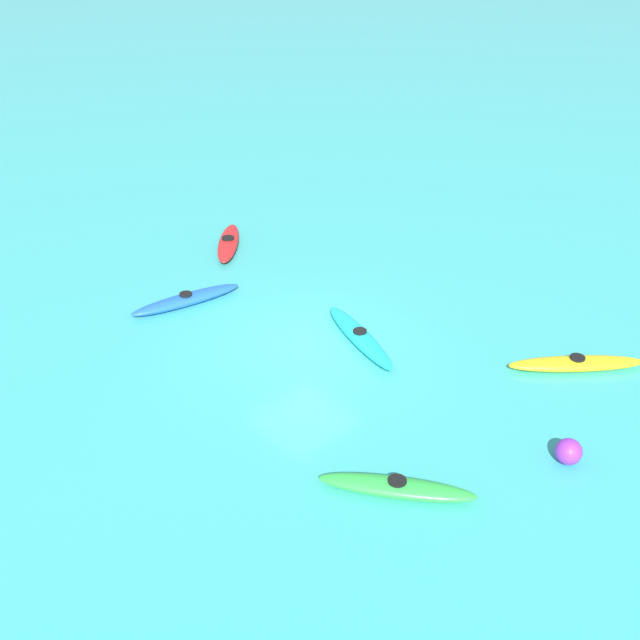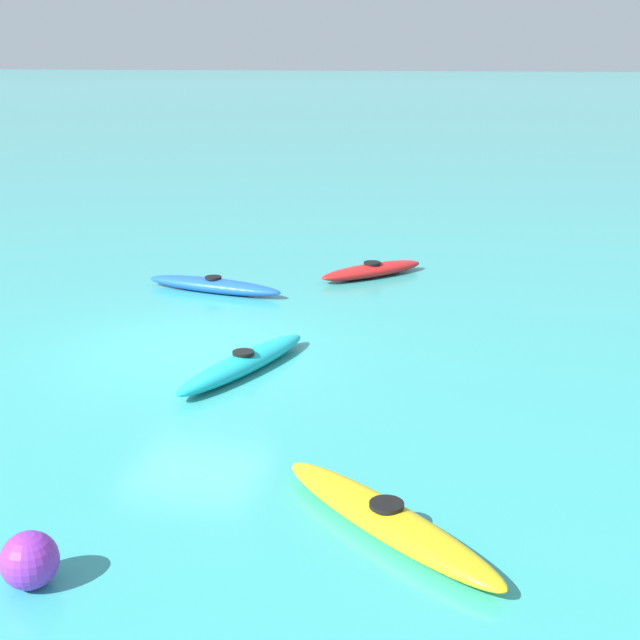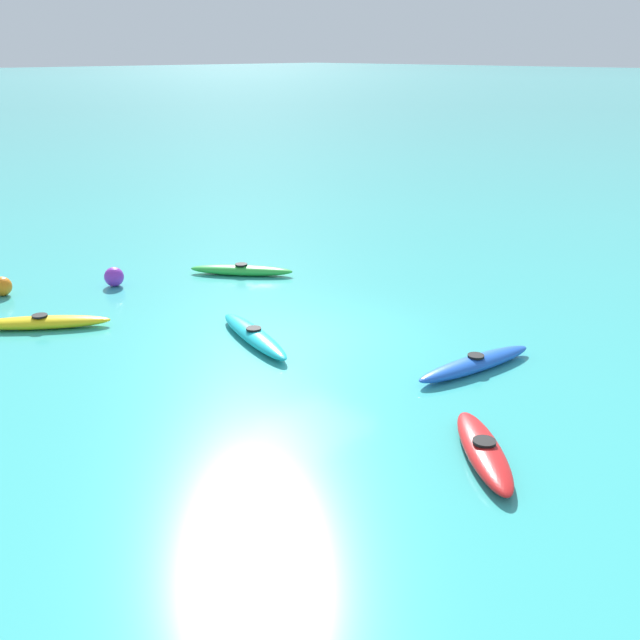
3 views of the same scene
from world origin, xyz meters
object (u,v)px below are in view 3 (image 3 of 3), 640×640
at_px(kayak_red, 484,451).
at_px(kayak_blue, 475,363).
at_px(kayak_yellow, 41,322).
at_px(kayak_cyan, 254,336).
at_px(kayak_green, 241,270).
at_px(buoy_purple, 114,277).
at_px(buoy_orange, 2,286).

distance_m(kayak_red, kayak_blue, 3.98).
bearing_deg(kayak_yellow, kayak_cyan, -145.04).
relative_size(kayak_green, buoy_purple, 5.06).
height_order(kayak_blue, buoy_orange, buoy_orange).
height_order(kayak_green, buoy_purple, buoy_purple).
relative_size(kayak_cyan, buoy_purple, 5.97).
distance_m(kayak_cyan, buoy_orange, 8.55).
height_order(kayak_cyan, buoy_purple, buoy_purple).
bearing_deg(kayak_cyan, kayak_green, -36.76).
xyz_separation_m(kayak_yellow, buoy_orange, (3.42, -0.50, 0.12)).
bearing_deg(buoy_orange, kayak_red, -172.92).
bearing_deg(kayak_red, buoy_purple, -3.78).
relative_size(kayak_red, kayak_yellow, 0.83).
relative_size(kayak_red, kayak_blue, 0.76).
distance_m(kayak_yellow, buoy_orange, 3.46).
bearing_deg(buoy_purple, kayak_green, -117.44).
height_order(kayak_red, kayak_yellow, same).
relative_size(kayak_red, kayak_cyan, 0.74).
distance_m(kayak_cyan, kayak_yellow, 5.70).
relative_size(kayak_blue, kayak_yellow, 1.10).
bearing_deg(kayak_cyan, buoy_purple, -0.43).
distance_m(kayak_blue, buoy_purple, 11.71).
distance_m(kayak_green, kayak_blue, 9.73).
distance_m(kayak_red, buoy_orange, 15.42).
relative_size(kayak_cyan, kayak_blue, 1.03).
height_order(kayak_red, kayak_green, same).
distance_m(kayak_yellow, buoy_purple, 3.83).
relative_size(kayak_cyan, kayak_yellow, 1.13).
xyz_separation_m(kayak_red, kayak_cyan, (7.21, -0.86, -0.00)).
distance_m(buoy_orange, buoy_purple, 3.19).
bearing_deg(buoy_purple, kayak_red, 176.22).
bearing_deg(kayak_blue, buoy_purple, 11.42).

